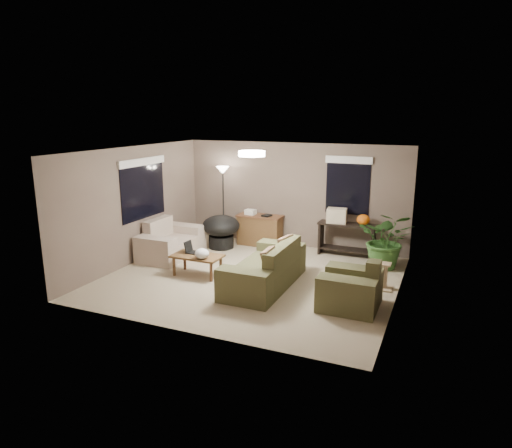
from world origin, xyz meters
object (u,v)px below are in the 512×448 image
at_px(loveseat, 170,244).
at_px(coffee_table, 197,258).
at_px(desk, 260,230).
at_px(cat_scratching_post, 384,278).
at_px(papasan_chair, 221,229).
at_px(floor_lamp, 223,179).
at_px(console_table, 347,237).
at_px(main_sofa, 266,271).
at_px(houseplant, 386,246).
at_px(armchair, 351,290).

distance_m(loveseat, coffee_table, 1.47).
relative_size(desk, cat_scratching_post, 2.20).
height_order(coffee_table, papasan_chair, papasan_chair).
bearing_deg(floor_lamp, cat_scratching_post, -21.74).
height_order(console_table, papasan_chair, papasan_chair).
relative_size(papasan_chair, cat_scratching_post, 2.27).
xyz_separation_m(console_table, floor_lamp, (-3.08, -0.11, 1.16)).
distance_m(console_table, floor_lamp, 3.30).
height_order(main_sofa, papasan_chair, main_sofa).
distance_m(loveseat, houseplant, 4.74).
distance_m(main_sofa, loveseat, 2.82).
distance_m(papasan_chair, floor_lamp, 1.24).
distance_m(papasan_chair, cat_scratching_post, 4.18).
bearing_deg(desk, loveseat, -132.67).
distance_m(main_sofa, desk, 2.75).
height_order(desk, houseplant, houseplant).
relative_size(houseplant, cat_scratching_post, 2.45).
distance_m(armchair, desk, 3.99).
bearing_deg(console_table, cat_scratching_post, -58.49).
bearing_deg(desk, cat_scratching_post, -28.84).
height_order(main_sofa, loveseat, same).
height_order(console_table, cat_scratching_post, console_table).
bearing_deg(coffee_table, floor_lamp, 104.76).
relative_size(main_sofa, console_table, 1.69).
bearing_deg(papasan_chair, floor_lamp, 110.12).
xyz_separation_m(console_table, houseplant, (0.95, -0.54, 0.04)).
xyz_separation_m(main_sofa, floor_lamp, (-2.11, 2.37, 1.30)).
xyz_separation_m(main_sofa, console_table, (0.97, 2.47, 0.14)).
xyz_separation_m(desk, floor_lamp, (-0.94, -0.12, 1.22)).
bearing_deg(armchair, main_sofa, 168.87).
bearing_deg(main_sofa, armchair, -11.13).
bearing_deg(console_table, floor_lamp, -178.04).
relative_size(main_sofa, armchair, 2.20).
relative_size(console_table, houseplant, 1.06).
distance_m(desk, cat_scratching_post, 3.69).
xyz_separation_m(armchair, floor_lamp, (-3.77, 2.69, 1.30)).
distance_m(main_sofa, floor_lamp, 3.43).
relative_size(loveseat, console_table, 1.23).
bearing_deg(coffee_table, loveseat, 144.84).
height_order(desk, cat_scratching_post, desk).
relative_size(console_table, papasan_chair, 1.15).
distance_m(armchair, coffee_table, 3.16).
height_order(main_sofa, houseplant, houseplant).
distance_m(houseplant, cat_scratching_post, 1.27).
bearing_deg(cat_scratching_post, desk, 151.16).
height_order(loveseat, console_table, loveseat).
relative_size(loveseat, desk, 1.45).
bearing_deg(loveseat, houseplant, 13.37).
distance_m(coffee_table, cat_scratching_post, 3.62).
height_order(coffee_table, console_table, console_table).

